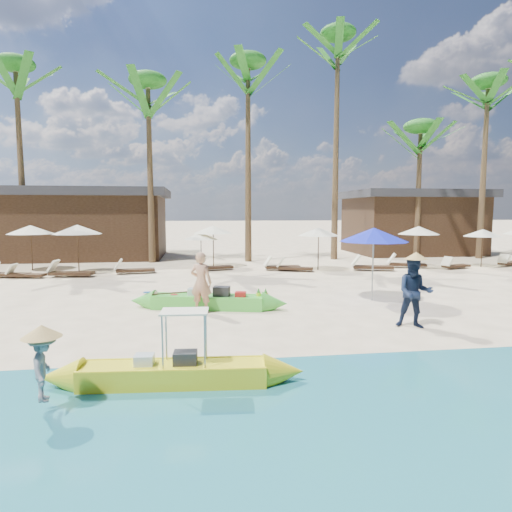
{
  "coord_description": "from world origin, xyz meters",
  "views": [
    {
      "loc": [
        -0.8,
        -10.6,
        2.91
      ],
      "look_at": [
        0.94,
        2.0,
        1.58
      ],
      "focal_mm": 30.0,
      "sensor_mm": 36.0,
      "label": 1
    }
  ],
  "objects": [
    {
      "name": "ground",
      "position": [
        0.0,
        0.0,
        0.0
      ],
      "size": [
        240.0,
        240.0,
        0.0
      ],
      "primitive_type": "plane",
      "color": "#FFE6BC",
      "rests_on": "ground"
    },
    {
      "name": "wet_sand_strip",
      "position": [
        0.0,
        -5.0,
        0.0
      ],
      "size": [
        240.0,
        4.5,
        0.01
      ],
      "primitive_type": "cube",
      "color": "tan",
      "rests_on": "ground"
    },
    {
      "name": "green_canoe",
      "position": [
        -0.51,
        2.08,
        0.23
      ],
      "size": [
        5.25,
        1.53,
        0.68
      ],
      "rotation": [
        0.0,
        0.0,
        -0.23
      ],
      "color": "#4ACC3E",
      "rests_on": "ground"
    },
    {
      "name": "yellow_canoe",
      "position": [
        -1.22,
        -3.54,
        0.21
      ],
      "size": [
        4.91,
        0.85,
        1.27
      ],
      "rotation": [
        0.0,
        0.0,
        -0.07
      ],
      "color": "yellow",
      "rests_on": "ground"
    },
    {
      "name": "tourist",
      "position": [
        -0.7,
        1.63,
        0.88
      ],
      "size": [
        0.76,
        0.64,
        1.76
      ],
      "primitive_type": "imported",
      "rotation": [
        0.0,
        0.0,
        2.74
      ],
      "color": "tan",
      "rests_on": "ground"
    },
    {
      "name": "vendor_green",
      "position": [
        4.57,
        -0.73,
        0.89
      ],
      "size": [
        1.06,
        0.96,
        1.79
      ],
      "primitive_type": "imported",
      "rotation": [
        0.0,
        0.0,
        -0.4
      ],
      "color": "#152039",
      "rests_on": "ground"
    },
    {
      "name": "vendor_yellow",
      "position": [
        -3.02,
        -4.28,
        0.68
      ],
      "size": [
        0.49,
        0.71,
        1.0
      ],
      "primitive_type": "imported",
      "rotation": [
        0.0,
        0.0,
        1.77
      ],
      "color": "gray",
      "rests_on": "ground"
    },
    {
      "name": "blue_umbrella",
      "position": [
        4.87,
        2.57,
        2.15
      ],
      "size": [
        2.21,
        2.21,
        2.38
      ],
      "color": "#99999E",
      "rests_on": "ground"
    },
    {
      "name": "resort_parasol_3",
      "position": [
        -8.9,
        11.71,
        2.01
      ],
      "size": [
        2.17,
        2.17,
        2.23
      ],
      "color": "#3D2819",
      "rests_on": "ground"
    },
    {
      "name": "lounger_3_right",
      "position": [
        -9.12,
        9.34,
        0.2
      ],
      "size": [
        1.86,
        0.9,
        0.61
      ],
      "rotation": [
        0.0,
        0.0,
        -0.21
      ],
      "color": "#3D2819",
      "rests_on": "ground"
    },
    {
      "name": "resort_parasol_4",
      "position": [
        -6.37,
        10.42,
        2.06
      ],
      "size": [
        2.22,
        2.22,
        2.29
      ],
      "color": "#3D2819",
      "rests_on": "ground"
    },
    {
      "name": "lounger_4_left",
      "position": [
        -8.31,
        9.13,
        0.18
      ],
      "size": [
        1.68,
        0.76,
        0.55
      ],
      "rotation": [
        0.0,
        0.0,
        -0.17
      ],
      "color": "#3D2819",
      "rests_on": "ground"
    },
    {
      "name": "lounger_4_right",
      "position": [
        -6.48,
        9.17,
        0.22
      ],
      "size": [
        2.03,
        0.86,
        0.67
      ],
      "rotation": [
        0.0,
        0.0,
        -0.13
      ],
      "color": "#3D2819",
      "rests_on": "ground"
    },
    {
      "name": "resort_parasol_5",
      "position": [
        -0.6,
        11.43,
        1.65
      ],
      "size": [
        1.78,
        1.78,
        1.83
      ],
      "color": "#3D2819",
      "rests_on": "ground"
    },
    {
      "name": "lounger_5_left",
      "position": [
        -3.81,
        9.82,
        0.21
      ],
      "size": [
        1.9,
        0.83,
        0.62
      ],
      "rotation": [
        0.0,
        0.0,
        0.15
      ],
      "color": "#3D2819",
      "rests_on": "ground"
    },
    {
      "name": "resort_parasol_6",
      "position": [
        0.04,
        11.83,
        1.96
      ],
      "size": [
        2.11,
        2.11,
        2.18
      ],
      "color": "#3D2819",
      "rests_on": "ground"
    },
    {
      "name": "lounger_6_left",
      "position": [
        -0.01,
        10.38,
        0.2
      ],
      "size": [
        1.81,
        0.95,
        0.59
      ],
      "rotation": [
        0.0,
        0.0,
        0.26
      ],
      "color": "#3D2819",
      "rests_on": "ground"
    },
    {
      "name": "lounger_6_right",
      "position": [
        3.27,
        10.11,
        0.2
      ],
      "size": [
        1.8,
        0.56,
        0.61
      ],
      "rotation": [
        0.0,
        0.0,
        -0.0
      ],
      "color": "#3D2819",
      "rests_on": "ground"
    },
    {
      "name": "resort_parasol_7",
      "position": [
        5.16,
        9.91,
        1.9
      ],
      "size": [
        2.05,
        2.05,
        2.11
      ],
      "color": "#3D2819",
      "rests_on": "ground"
    },
    {
      "name": "lounger_7_left",
      "position": [
        3.81,
        9.6,
        0.2
      ],
      "size": [
        1.82,
        1.08,
        0.59
      ],
      "rotation": [
        0.0,
        0.0,
        -0.34
      ],
      "color": "#3D2819",
      "rests_on": "ground"
    },
    {
      "name": "lounger_7_right",
      "position": [
        7.64,
        9.34,
        0.23
      ],
      "size": [
        2.1,
        1.11,
        0.68
      ],
      "rotation": [
        0.0,
        0.0,
        -0.26
      ],
      "color": "#3D2819",
      "rests_on": "ground"
    },
    {
      "name": "resort_parasol_8",
      "position": [
        10.44,
        9.93,
        1.94
      ],
      "size": [
        2.09,
        2.09,
        2.15
      ],
      "color": "#3D2819",
      "rests_on": "ground"
    },
    {
      "name": "lounger_8_left",
      "position": [
        9.86,
        10.12,
        0.22
      ],
      "size": [
        2.0,
        1.18,
        0.65
      ],
      "rotation": [
        0.0,
        0.0,
        -0.33
      ],
      "color": "#3D2819",
      "rests_on": "ground"
    },
    {
      "name": "resort_parasol_9",
      "position": [
        13.96,
        9.83,
        1.79
      ],
      "size": [
        1.93,
        1.93,
        1.98
      ],
      "color": "#3D2819",
      "rests_on": "ground"
    },
    {
      "name": "lounger_9_left",
      "position": [
        12.14,
        9.32,
        0.19
      ],
      "size": [
        1.74,
        1.02,
        0.56
      ],
      "rotation": [
        0.0,
        0.0,
        0.33
      ],
      "color": "#3D2819",
      "rests_on": "ground"
    },
    {
      "name": "lounger_9_right",
      "position": [
        15.77,
        10.0,
        0.19
      ],
      "size": [
        1.78,
        1.07,
        0.58
      ],
      "rotation": [
        0.0,
        0.0,
        0.34
      ],
      "color": "#3D2819",
      "rests_on": "ground"
    },
    {
      "name": "palm_2",
      "position": [
        -10.45,
        15.08,
        9.18
      ],
      "size": [
        2.08,
        2.08,
        11.33
      ],
      "color": "brown",
      "rests_on": "ground"
    },
    {
      "name": "palm_3",
      "position": [
        -3.36,
        14.27,
        8.58
      ],
      "size": [
        2.08,
        2.08,
        10.52
      ],
      "color": "brown",
      "rests_on": "ground"
    },
    {
      "name": "palm_4",
      "position": [
        2.15,
        14.01,
        9.45
      ],
      "size": [
        2.08,
        2.08,
        11.7
      ],
      "color": "brown",
      "rests_on": "ground"
    },
    {
      "name": "palm_5",
      "position": [
        7.45,
        14.38,
        10.82
      ],
      "size": [
        2.08,
        2.08,
        13.6
      ],
      "color": "brown",
      "rests_on": "ground"
    },
    {
      "name": "palm_6",
      "position": [
        12.84,
        14.52,
        7.05
      ],
      "size": [
        2.08,
        2.08,
        8.51
      ],
      "color": "brown",
      "rests_on": "ground"
    },
    {
      "name": "palm_7",
      "position": [
        16.57,
        13.68,
        8.99
      ],
      "size": [
        2.08,
        2.08,
        11.08
      ],
      "color": "brown",
      "rests_on": "ground"
    },
    {
      "name": "pavilion_west",
      "position": [
        -8.0,
        17.5,
        2.19
      ],
      "size": [
        10.8,
        6.6,
        4.3
      ],
      "color": "#3D2819",
      "rests_on": "ground"
    },
    {
      "name": "pavilion_east",
      "position": [
        14.0,
        17.5,
        2.2
      ],
      "size": [
        8.8,
        6.6,
        4.3
      ],
      "color": "#3D2819",
      "rests_on": "ground"
    }
  ]
}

